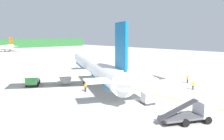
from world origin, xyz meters
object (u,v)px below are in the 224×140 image
object	(u,v)px
airliner_foreground	(96,67)
cargo_container_near	(148,98)
crew_marshaller	(85,86)
crew_loader_left	(188,78)
service_truck_fuel	(196,112)
crew_loader_right	(193,85)
airliner_far_taxiway	(1,48)
service_truck_baggage	(33,77)

from	to	relation	value
airliner_foreground	cargo_container_near	xyz separation A→B (m)	(-3.40, -16.48, -2.50)
crew_marshaller	crew_loader_left	xyz separation A→B (m)	(20.24, -8.76, 0.02)
service_truck_fuel	crew_loader_left	bearing A→B (deg)	31.17
service_truck_fuel	crew_loader_right	distance (m)	16.42
airliner_far_taxiway	service_truck_baggage	world-z (taller)	airliner_far_taxiway
service_truck_fuel	service_truck_baggage	xyz separation A→B (m)	(-5.63, 32.38, 0.42)
service_truck_baggage	service_truck_fuel	bearing A→B (deg)	-80.14
service_truck_baggage	cargo_container_near	size ratio (longest dim) A/B	2.88
service_truck_fuel	cargo_container_near	world-z (taller)	service_truck_fuel
cargo_container_near	crew_marshaller	bearing A→B (deg)	101.74
airliner_far_taxiway	cargo_container_near	distance (m)	125.60
airliner_foreground	airliner_far_taxiway	xyz separation A→B (m)	(13.55, 107.96, -0.89)
service_truck_fuel	cargo_container_near	xyz separation A→B (m)	(1.25, 8.14, -0.28)
crew_marshaller	cargo_container_near	bearing A→B (deg)	-78.26
airliner_far_taxiway	service_truck_fuel	distance (m)	133.83
crew_loader_left	crew_loader_right	bearing A→B (deg)	-141.76
crew_loader_right	crew_loader_left	bearing A→B (deg)	38.24
cargo_container_near	crew_marshaller	xyz separation A→B (m)	(-2.51, 12.10, 0.14)
airliner_foreground	crew_marshaller	bearing A→B (deg)	-143.47
service_truck_fuel	cargo_container_near	size ratio (longest dim) A/B	3.16
airliner_foreground	crew_loader_right	size ratio (longest dim) A/B	23.71
airliner_foreground	service_truck_baggage	world-z (taller)	airliner_foreground
airliner_foreground	crew_marshaller	distance (m)	7.73
airliner_foreground	service_truck_fuel	world-z (taller)	airliner_foreground
service_truck_fuel	crew_loader_left	world-z (taller)	service_truck_fuel
airliner_foreground	airliner_far_taxiway	distance (m)	108.82
service_truck_fuel	crew_marshaller	world-z (taller)	service_truck_fuel
service_truck_baggage	crew_loader_left	xyz separation A→B (m)	(24.61, -20.90, -0.55)
airliner_far_taxiway	crew_marshaller	bearing A→B (deg)	-99.83
crew_loader_right	cargo_container_near	bearing A→B (deg)	178.86
airliner_far_taxiway	service_truck_baggage	size ratio (longest dim) A/B	3.94
airliner_foreground	crew_marshaller	world-z (taller)	airliner_foreground
airliner_foreground	crew_marshaller	xyz separation A→B (m)	(-5.92, -4.38, -2.37)
airliner_foreground	service_truck_fuel	distance (m)	25.15
airliner_far_taxiway	cargo_container_near	size ratio (longest dim) A/B	11.32
airliner_foreground	service_truck_fuel	size ratio (longest dim) A/B	5.64
cargo_container_near	service_truck_baggage	bearing A→B (deg)	105.83
airliner_foreground	service_truck_baggage	bearing A→B (deg)	142.93
airliner_far_taxiway	crew_loader_left	bearing A→B (deg)	-89.63
crew_marshaller	service_truck_fuel	bearing A→B (deg)	-86.42
airliner_foreground	crew_loader_left	bearing A→B (deg)	-42.52
service_truck_baggage	crew_loader_left	distance (m)	32.29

